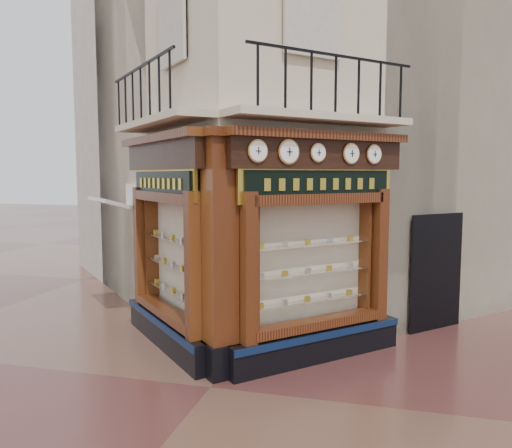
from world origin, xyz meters
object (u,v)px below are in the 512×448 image
(clock_d, at_px, (351,154))
(signboard_right, at_px, (320,184))
(corner_pilaster, at_px, (220,257))
(awning, at_px, (122,317))
(clock_b, at_px, (288,152))
(signboard_left, at_px, (162,183))
(clock_c, at_px, (318,153))
(clock_a, at_px, (258,151))
(clock_e, at_px, (374,154))

(clock_d, relative_size, signboard_right, 0.16)
(corner_pilaster, bearing_deg, awning, 96.92)
(clock_b, height_order, awning, clock_b)
(awning, distance_m, signboard_left, 3.91)
(corner_pilaster, bearing_deg, clock_c, -14.93)
(clock_b, height_order, signboard_right, clock_b)
(signboard_left, bearing_deg, clock_a, -160.72)
(clock_b, bearing_deg, clock_e, 0.00)
(corner_pilaster, bearing_deg, signboard_left, 100.25)
(corner_pilaster, xyz_separation_m, clock_e, (2.31, 1.71, 1.67))
(clock_a, xyz_separation_m, signboard_right, (0.84, 1.00, -0.52))
(clock_a, distance_m, clock_d, 1.87)
(clock_c, relative_size, awning, 0.19)
(clock_d, distance_m, signboard_left, 3.45)
(signboard_left, bearing_deg, clock_e, -124.57)
(corner_pilaster, distance_m, clock_e, 3.33)
(corner_pilaster, xyz_separation_m, clock_b, (1.02, 0.42, 1.67))
(signboard_left, bearing_deg, clock_d, -129.62)
(clock_d, xyz_separation_m, clock_e, (0.37, 0.37, 0.00))
(clock_b, distance_m, clock_c, 0.58)
(corner_pilaster, height_order, signboard_left, corner_pilaster)
(clock_a, xyz_separation_m, clock_e, (1.70, 1.70, -0.00))
(signboard_right, bearing_deg, clock_d, -11.10)
(clock_a, height_order, signboard_right, clock_a)
(awning, bearing_deg, corner_pilaster, -173.08)
(corner_pilaster, xyz_separation_m, clock_a, (0.62, 0.01, 1.67))
(corner_pilaster, relative_size, clock_d, 10.97)
(clock_d, bearing_deg, clock_a, -180.00)
(corner_pilaster, relative_size, clock_e, 11.44)
(clock_b, bearing_deg, clock_a, -180.00)
(clock_d, distance_m, clock_e, 0.53)
(clock_d, xyz_separation_m, signboard_right, (-0.48, -0.32, -0.52))
(clock_a, relative_size, clock_b, 0.89)
(clock_d, bearing_deg, awning, 121.76)
(corner_pilaster, relative_size, signboard_left, 1.81)
(clock_c, xyz_separation_m, clock_e, (0.88, 0.88, -0.00))
(clock_a, relative_size, awning, 0.21)
(signboard_right, bearing_deg, signboard_left, 135.00)
(clock_b, xyz_separation_m, signboard_right, (0.44, 0.60, -0.52))
(clock_c, distance_m, clock_d, 0.71)
(clock_b, height_order, clock_c, clock_b)
(awning, bearing_deg, clock_b, -161.54)
(signboard_left, bearing_deg, awning, 4.43)
(corner_pilaster, relative_size, clock_b, 9.93)
(clock_d, relative_size, awning, 0.22)
(signboard_left, bearing_deg, clock_c, -138.62)
(clock_b, relative_size, clock_c, 1.27)
(clock_a, xyz_separation_m, signboard_left, (-2.08, 1.00, -0.52))
(clock_b, height_order, clock_e, clock_b)
(signboard_right, bearing_deg, corner_pilaster, 169.75)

